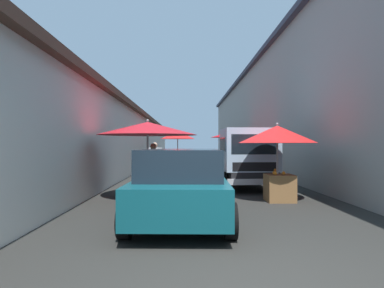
{
  "coord_description": "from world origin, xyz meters",
  "views": [
    {
      "loc": [
        -3.45,
        0.76,
        1.54
      ],
      "look_at": [
        12.78,
        0.46,
        1.58
      ],
      "focal_mm": 31.22,
      "sensor_mm": 36.0,
      "label": 1
    }
  ],
  "objects_px": {
    "vendor_by_crates": "(153,163)",
    "vendor_in_shade": "(155,158)",
    "fruit_stall_near_right": "(232,141)",
    "plastic_stool": "(151,167)",
    "fruit_stall_far_left": "(177,141)",
    "fruit_stall_far_right": "(240,144)",
    "fruit_stall_near_left": "(149,136)",
    "hatchback_car": "(181,185)",
    "fruit_stall_mid_lane": "(278,142)",
    "delivery_truck": "(244,159)"
  },
  "relations": [
    {
      "from": "vendor_in_shade",
      "to": "fruit_stall_far_right",
      "type": "bearing_deg",
      "value": -38.03
    },
    {
      "from": "delivery_truck",
      "to": "plastic_stool",
      "type": "height_order",
      "value": "delivery_truck"
    },
    {
      "from": "plastic_stool",
      "to": "delivery_truck",
      "type": "bearing_deg",
      "value": -148.01
    },
    {
      "from": "delivery_truck",
      "to": "vendor_in_shade",
      "type": "xyz_separation_m",
      "value": [
        2.7,
        3.41,
        -0.09
      ]
    },
    {
      "from": "fruit_stall_far_right",
      "to": "fruit_stall_near_left",
      "type": "bearing_deg",
      "value": 157.73
    },
    {
      "from": "vendor_by_crates",
      "to": "vendor_in_shade",
      "type": "height_order",
      "value": "vendor_in_shade"
    },
    {
      "from": "vendor_by_crates",
      "to": "vendor_in_shade",
      "type": "distance_m",
      "value": 3.28
    },
    {
      "from": "plastic_stool",
      "to": "fruit_stall_mid_lane",
      "type": "bearing_deg",
      "value": -153.49
    },
    {
      "from": "hatchback_car",
      "to": "vendor_by_crates",
      "type": "bearing_deg",
      "value": 12.71
    },
    {
      "from": "hatchback_car",
      "to": "fruit_stall_mid_lane",
      "type": "bearing_deg",
      "value": -46.83
    },
    {
      "from": "plastic_stool",
      "to": "fruit_stall_near_left",
      "type": "bearing_deg",
      "value": -174.5
    },
    {
      "from": "fruit_stall_far_right",
      "to": "plastic_stool",
      "type": "distance_m",
      "value": 5.8
    },
    {
      "from": "hatchback_car",
      "to": "plastic_stool",
      "type": "height_order",
      "value": "hatchback_car"
    },
    {
      "from": "fruit_stall_near_left",
      "to": "fruit_stall_mid_lane",
      "type": "distance_m",
      "value": 3.66
    },
    {
      "from": "fruit_stall_near_right",
      "to": "vendor_in_shade",
      "type": "relative_size",
      "value": 1.41
    },
    {
      "from": "fruit_stall_near_left",
      "to": "vendor_in_shade",
      "type": "xyz_separation_m",
      "value": [
        4.75,
        0.26,
        -0.84
      ]
    },
    {
      "from": "fruit_stall_near_right",
      "to": "fruit_stall_far_right",
      "type": "bearing_deg",
      "value": -15.41
    },
    {
      "from": "fruit_stall_near_right",
      "to": "delivery_truck",
      "type": "height_order",
      "value": "fruit_stall_near_right"
    },
    {
      "from": "hatchback_car",
      "to": "plastic_stool",
      "type": "distance_m",
      "value": 11.5
    },
    {
      "from": "fruit_stall_far_left",
      "to": "vendor_in_shade",
      "type": "height_order",
      "value": "fruit_stall_far_left"
    },
    {
      "from": "fruit_stall_near_left",
      "to": "hatchback_car",
      "type": "xyz_separation_m",
      "value": [
        -2.96,
        -0.99,
        -1.06
      ]
    },
    {
      "from": "fruit_stall_mid_lane",
      "to": "fruit_stall_far_left",
      "type": "bearing_deg",
      "value": 15.36
    },
    {
      "from": "fruit_stall_far_left",
      "to": "fruit_stall_far_right",
      "type": "bearing_deg",
      "value": -89.98
    },
    {
      "from": "vendor_by_crates",
      "to": "fruit_stall_far_left",
      "type": "bearing_deg",
      "value": -3.51
    },
    {
      "from": "fruit_stall_near_right",
      "to": "delivery_truck",
      "type": "distance_m",
      "value": 5.32
    },
    {
      "from": "fruit_stall_near_left",
      "to": "delivery_truck",
      "type": "distance_m",
      "value": 3.84
    },
    {
      "from": "fruit_stall_mid_lane",
      "to": "plastic_stool",
      "type": "bearing_deg",
      "value": 26.51
    },
    {
      "from": "fruit_stall_far_left",
      "to": "hatchback_car",
      "type": "xyz_separation_m",
      "value": [
        -13.63,
        -0.44,
        -1.07
      ]
    },
    {
      "from": "fruit_stall_near_left",
      "to": "vendor_in_shade",
      "type": "relative_size",
      "value": 1.75
    },
    {
      "from": "vendor_by_crates",
      "to": "plastic_stool",
      "type": "relative_size",
      "value": 3.68
    },
    {
      "from": "delivery_truck",
      "to": "vendor_by_crates",
      "type": "relative_size",
      "value": 3.12
    },
    {
      "from": "fruit_stall_near_right",
      "to": "vendor_by_crates",
      "type": "xyz_separation_m",
      "value": [
        -5.84,
        3.45,
        -0.82
      ]
    },
    {
      "from": "fruit_stall_far_left",
      "to": "plastic_stool",
      "type": "bearing_deg",
      "value": 149.1
    },
    {
      "from": "fruit_stall_near_left",
      "to": "vendor_by_crates",
      "type": "relative_size",
      "value": 1.81
    },
    {
      "from": "fruit_stall_mid_lane",
      "to": "fruit_stall_near_right",
      "type": "relative_size",
      "value": 0.93
    },
    {
      "from": "vendor_by_crates",
      "to": "plastic_stool",
      "type": "xyz_separation_m",
      "value": [
        6.91,
        0.8,
        -0.59
      ]
    },
    {
      "from": "fruit_stall_near_left",
      "to": "fruit_stall_far_left",
      "type": "bearing_deg",
      "value": -2.98
    },
    {
      "from": "fruit_stall_far_right",
      "to": "fruit_stall_near_right",
      "type": "xyz_separation_m",
      "value": [
        -3.35,
        0.92,
        0.12
      ]
    },
    {
      "from": "fruit_stall_near_left",
      "to": "fruit_stall_far_right",
      "type": "bearing_deg",
      "value": -22.27
    },
    {
      "from": "fruit_stall_far_left",
      "to": "fruit_stall_near_right",
      "type": "distance_m",
      "value": 4.43
    },
    {
      "from": "fruit_stall_near_right",
      "to": "plastic_stool",
      "type": "relative_size",
      "value": 5.32
    },
    {
      "from": "fruit_stall_far_right",
      "to": "vendor_in_shade",
      "type": "relative_size",
      "value": 1.37
    },
    {
      "from": "fruit_stall_mid_lane",
      "to": "vendor_in_shade",
      "type": "height_order",
      "value": "fruit_stall_mid_lane"
    },
    {
      "from": "delivery_truck",
      "to": "vendor_in_shade",
      "type": "height_order",
      "value": "delivery_truck"
    },
    {
      "from": "fruit_stall_far_right",
      "to": "vendor_by_crates",
      "type": "xyz_separation_m",
      "value": [
        -9.19,
        4.38,
        -0.69
      ]
    },
    {
      "from": "fruit_stall_near_left",
      "to": "delivery_truck",
      "type": "xyz_separation_m",
      "value": [
        2.05,
        -3.15,
        -0.76
      ]
    },
    {
      "from": "vendor_in_shade",
      "to": "hatchback_car",
      "type": "bearing_deg",
      "value": -170.76
    },
    {
      "from": "vendor_by_crates",
      "to": "fruit_stall_near_left",
      "type": "bearing_deg",
      "value": -179.74
    },
    {
      "from": "fruit_stall_near_right",
      "to": "vendor_in_shade",
      "type": "xyz_separation_m",
      "value": [
        -2.57,
        3.71,
        -0.78
      ]
    },
    {
      "from": "fruit_stall_mid_lane",
      "to": "vendor_by_crates",
      "type": "xyz_separation_m",
      "value": [
        1.97,
        3.63,
        -0.7
      ]
    }
  ]
}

